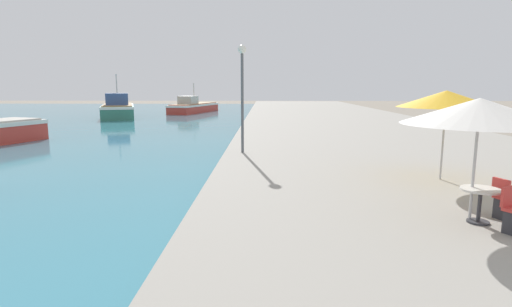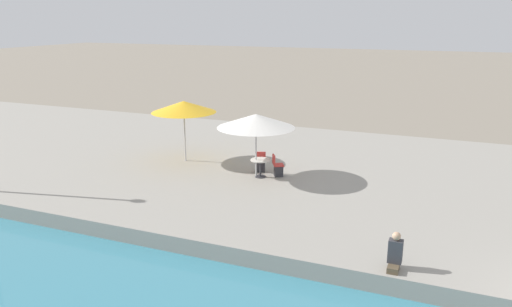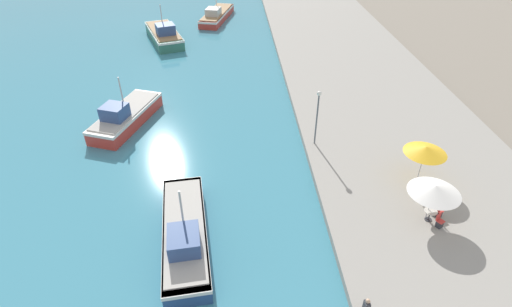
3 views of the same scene
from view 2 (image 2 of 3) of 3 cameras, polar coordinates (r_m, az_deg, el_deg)
The scene contains 6 objects.
cafe_umbrella_pink at distance 19.68m, azimuth -0.00°, elevation 3.75°, with size 3.11×3.11×2.61m.
cafe_umbrella_white at distance 22.26m, azimuth -8.26°, elevation 5.32°, with size 2.86×2.86×2.73m.
cafe_table at distance 20.16m, azimuth 0.50°, elevation -1.25°, with size 0.80×0.80×0.74m.
cafe_chair_left at distance 20.91m, azimuth 0.57°, elevation -1.23°, with size 0.54×0.52×0.91m.
cafe_chair_right at distance 20.33m, azimuth 2.52°, elevation -1.73°, with size 0.56×0.57×0.91m.
person_at_quay at distance 13.54m, azimuth 15.60°, elevation -10.89°, with size 0.54×0.36×1.00m.
Camera 2 is at (-11.65, 3.85, 6.87)m, focal length 35.00 mm.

